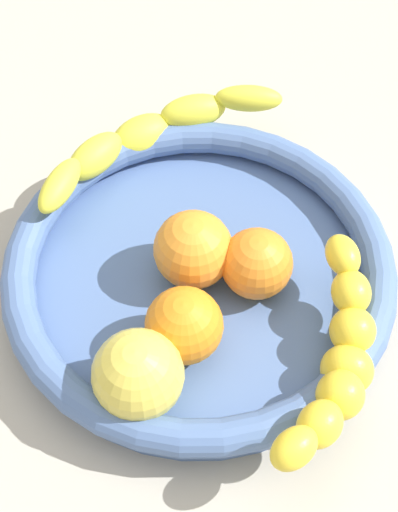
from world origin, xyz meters
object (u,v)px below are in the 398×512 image
Objects in this scene: fruit_bowl at (199,274)px; orange_mid_left at (195,248)px; banana_draped_left at (339,359)px; apple_yellow at (138,375)px; orange_mid_right at (184,325)px; orange_front at (257,264)px; banana_draped_right at (148,136)px.

fruit_bowl is 4.99× the size of orange_mid_left.
fruit_bowl is 1.83× the size of banana_draped_left.
apple_yellow is at bearing -59.90° from orange_mid_left.
orange_mid_right is (4.67, -4.98, -0.22)cm from orange_mid_left.
banana_draped_left is 9.96cm from orange_front.
orange_front reaches higher than banana_draped_right.
orange_front is at bearing 172.73° from banana_draped_left.
fruit_bowl is 13.53cm from banana_draped_left.
apple_yellow reaches higher than banana_draped_right.
orange_front reaches higher than fruit_bowl.
apple_yellow reaches higher than banana_draped_left.
apple_yellow is (5.13, -9.83, 2.75)cm from fruit_bowl.
banana_draped_right is 3.96× the size of orange_mid_left.
fruit_bowl is 1.26× the size of banana_draped_right.
orange_front is 0.86× the size of apple_yellow.
orange_mid_right reaches higher than orange_front.
banana_draped_left is 2.73× the size of orange_mid_left.
fruit_bowl is 5.03cm from orange_front.
banana_draped_right is (-12.77, 4.93, 2.30)cm from fruit_bowl.
banana_draped_left is 14.10cm from apple_yellow.
apple_yellow reaches higher than orange_mid_right.
orange_front is (3.29, 3.03, 2.30)cm from fruit_bowl.
orange_front is (16.05, -1.91, 0.00)cm from banana_draped_right.
fruit_bowl is at bearing -21.13° from banana_draped_right.
orange_mid_right reaches higher than fruit_bowl.
apple_yellow reaches higher than orange_front.
banana_draped_right is 4.39× the size of orange_front.
fruit_bowl is 2.70cm from orange_mid_left.
orange_mid_right is at bearing -50.09° from fruit_bowl.
banana_draped_left is at bearing -7.27° from orange_front.
orange_mid_right is at bearing -46.81° from orange_mid_left.
banana_draped_left is 3.03× the size of orange_front.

